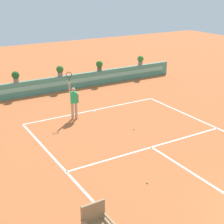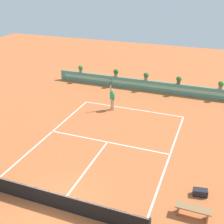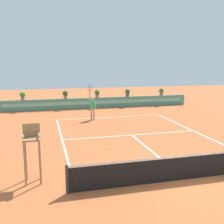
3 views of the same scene
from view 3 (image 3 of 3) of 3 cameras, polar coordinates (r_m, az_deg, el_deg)
ground_plane at (r=15.94m, az=4.62°, el=-5.24°), size 60.00×60.00×0.00m
court_lines at (r=16.60m, az=3.81°, el=-4.58°), size 8.32×11.94×0.01m
net at (r=10.59m, az=15.50°, el=-10.98°), size 8.92×0.10×1.00m
back_wall_barrier at (r=25.67m, az=-2.94°, el=1.96°), size 18.00×0.21×1.00m
umpire_chair at (r=10.21m, az=-16.50°, el=-6.91°), size 0.60×0.60×2.14m
tennis_player at (r=20.33m, az=-4.15°, el=1.24°), size 0.58×0.35×2.58m
tennis_ball_near_baseline at (r=18.28m, az=3.44°, el=-3.07°), size 0.07×0.07×0.07m
tennis_ball_mid_court at (r=13.72m, az=-0.46°, el=-7.70°), size 0.07×0.07×0.07m
potted_plant_left at (r=25.13m, az=-9.81°, el=3.73°), size 0.48×0.48×0.72m
potted_plant_far_right at (r=27.57m, az=10.36°, el=4.30°), size 0.48×0.48×0.72m
potted_plant_centre at (r=25.54m, az=-3.16°, el=3.97°), size 0.48×0.48×0.72m
potted_plant_far_left at (r=25.11m, az=-18.34°, el=3.34°), size 0.48×0.48×0.72m
potted_plant_right at (r=26.28m, az=3.28°, el=4.16°), size 0.48×0.48×0.72m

